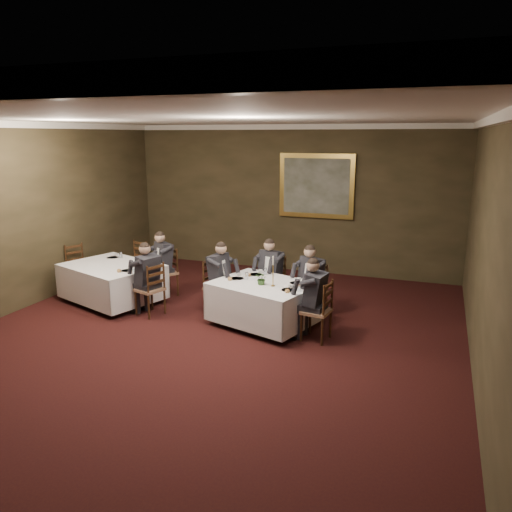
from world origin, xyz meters
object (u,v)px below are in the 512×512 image
Objects in this scene: diner_sec_endright at (150,288)px; chair_sec_endleft at (80,278)px; table_main at (264,300)px; diner_sec_backright at (165,272)px; chair_main_endleft at (218,298)px; diner_main_endright at (316,310)px; chair_sec_endright at (151,300)px; diner_main_backleft at (271,281)px; centerpiece at (262,278)px; painting at (316,186)px; chair_sec_backleft at (136,274)px; candlestick at (273,275)px; chair_main_backleft at (272,292)px; chair_sec_backright at (166,282)px; diner_main_backright at (312,290)px; diner_main_endleft at (218,286)px; chair_main_backright at (312,302)px; table_second at (112,280)px; chair_main_endright at (317,323)px.

diner_sec_endright reaches higher than chair_sec_endleft.
table_main is 2.62m from diner_sec_backright.
diner_main_endright is at bearing 81.95° from chair_main_endleft.
diner_sec_endright is (-0.01, 0.00, 0.23)m from chair_sec_endright.
diner_main_backleft reaches higher than centerpiece.
chair_sec_backleft is at bearing -143.94° from painting.
chair_sec_endleft is (-4.17, -0.44, -0.23)m from diner_main_backleft.
candlestick is at bearing -68.99° from chair_sec_endright.
chair_main_backleft is 1.00× the size of chair_sec_backright.
chair_sec_backright is at bearing 160.47° from table_main.
centerpiece is at bearing -168.10° from chair_sec_backright.
diner_sec_backright is 1.18m from chair_sec_endright.
diner_sec_backright is at bearing 122.96° from chair_sec_endleft.
chair_sec_backright is 0.74× the size of diner_sec_backright.
chair_sec_endleft is (-5.36, 0.83, -0.23)m from diner_main_endright.
diner_main_endleft is at bearing 42.66° from diner_main_backright.
painting is (0.00, 3.68, 1.65)m from table_main.
diner_sec_endright is at bearing 46.89° from diner_main_backleft.
diner_main_backleft reaches higher than chair_main_backright.
diner_main_backleft is at bearing -144.37° from diner_sec_backright.
diner_main_endleft is (-0.83, -0.64, 0.00)m from diner_main_backleft.
diner_main_backleft is 2.30m from chair_sec_endright.
chair_main_backleft is at bearing 15.16° from table_second.
chair_sec_backright is (-3.48, 1.19, -0.23)m from diner_main_endright.
diner_sec_backright reaches higher than centerpiece.
chair_main_endleft is 0.23m from diner_main_endleft.
chair_sec_backleft is at bearing 23.36° from chair_main_backright.
chair_main_backright is 4.13m from chair_sec_backleft.
chair_main_backright is 1.00× the size of chair_main_endright.
diner_main_endright is (-0.01, 0.00, 0.23)m from chair_main_endright.
table_main is at bearing 75.23° from diner_main_backright.
chair_main_endright is 0.56× the size of painting.
candlestick is (0.38, -1.07, 0.68)m from chair_main_backleft.
chair_sec_endleft is at bearing 21.82° from chair_main_backleft.
chair_main_backright is at bearing -175.02° from chair_sec_backleft.
chair_main_endleft is 2.15m from chair_main_endright.
candlestick is (2.67, -0.98, 0.68)m from chair_sec_backright.
chair_main_endleft is at bearing -106.97° from painting.
chair_sec_backright is 4.15m from painting.
chair_sec_backleft is at bearing 13.86° from diner_sec_backright.
chair_sec_backright is 2.92m from candlestick.
diner_main_backleft is at bearing 136.68° from diner_main_endleft.
chair_main_endright is 3.16m from chair_sec_endright.
diner_main_endright is at bearing 138.34° from diner_main_backright.
painting is at bearing 22.13° from diner_main_endright.
diner_main_backleft is 1.35× the size of chair_main_backright.
diner_main_endright is 4.41m from painting.
table_main is 2.00× the size of chair_sec_backright.
chair_sec_endright is (-1.95, -1.20, -0.23)m from diner_main_backleft.
centerpiece is 0.13× the size of painting.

